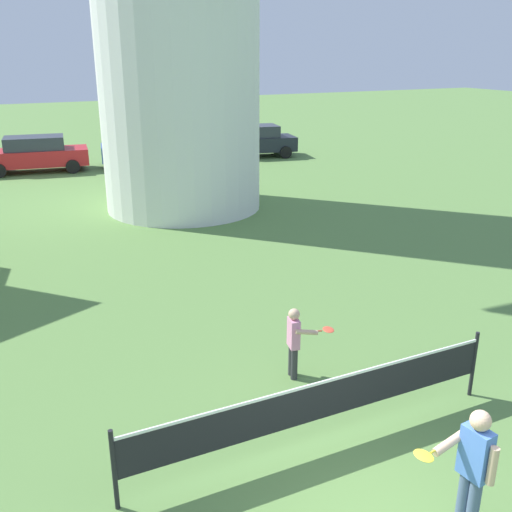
{
  "coord_description": "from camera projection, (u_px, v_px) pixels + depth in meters",
  "views": [
    {
      "loc": [
        -3.57,
        -4.05,
        5.17
      ],
      "look_at": [
        0.14,
        3.66,
        2.12
      ],
      "focal_mm": 40.91,
      "sensor_mm": 36.0,
      "label": 1
    }
  ],
  "objects": [
    {
      "name": "parked_car_black",
      "position": [
        255.0,
        141.0,
        29.32
      ],
      "size": [
        4.23,
        2.47,
        1.56
      ],
      "color": "#1E232D",
      "rests_on": "ground_plane"
    },
    {
      "name": "tennis_net",
      "position": [
        320.0,
        401.0,
        7.87
      ],
      "size": [
        5.65,
        0.06,
        1.1
      ],
      "color": "black",
      "rests_on": "ground_plane"
    },
    {
      "name": "player_near",
      "position": [
        473.0,
        464.0,
        6.41
      ],
      "size": [
        0.85,
        0.52,
        1.53
      ],
      "color": "slate",
      "rests_on": "ground_plane"
    },
    {
      "name": "parked_car_red",
      "position": [
        35.0,
        154.0,
        25.67
      ],
      "size": [
        4.61,
        2.34,
        1.56
      ],
      "color": "red",
      "rests_on": "ground_plane"
    },
    {
      "name": "player_far",
      "position": [
        295.0,
        339.0,
        9.51
      ],
      "size": [
        0.71,
        0.61,
        1.24
      ],
      "color": "#333338",
      "rests_on": "ground_plane"
    },
    {
      "name": "parked_car_blue",
      "position": [
        150.0,
        148.0,
        27.16
      ],
      "size": [
        4.64,
        2.53,
        1.56
      ],
      "color": "#334C99",
      "rests_on": "ground_plane"
    }
  ]
}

